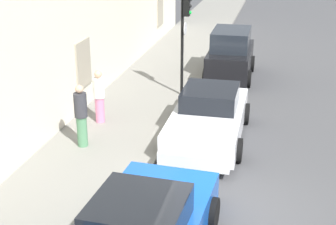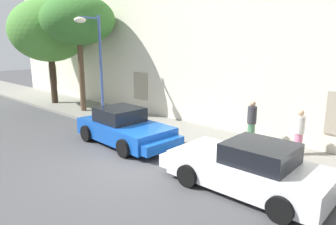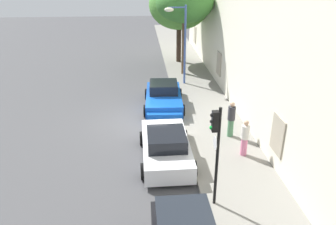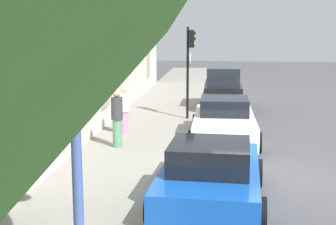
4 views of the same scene
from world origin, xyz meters
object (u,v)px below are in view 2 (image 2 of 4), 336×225
(tree_near_kerb, at_px, (49,31))
(pedestrian_admiring, at_px, (252,122))
(sportscar_yellow_flank, at_px, (243,168))
(pedestrian_strolling, at_px, (299,132))
(sportscar_red_lead, at_px, (127,129))
(tree_midblock, at_px, (78,20))
(street_lamp, at_px, (92,47))

(tree_near_kerb, xyz_separation_m, pedestrian_admiring, (13.50, 0.94, -3.67))
(sportscar_yellow_flank, bearing_deg, pedestrian_admiring, 114.46)
(pedestrian_admiring, height_order, pedestrian_strolling, pedestrian_admiring)
(sportscar_red_lead, bearing_deg, tree_midblock, 162.84)
(pedestrian_strolling, bearing_deg, tree_midblock, -174.66)
(tree_near_kerb, height_order, pedestrian_strolling, tree_near_kerb)
(sportscar_red_lead, height_order, street_lamp, street_lamp)
(sportscar_yellow_flank, distance_m, street_lamp, 9.94)
(street_lamp, height_order, pedestrian_admiring, street_lamp)
(tree_near_kerb, height_order, street_lamp, tree_near_kerb)
(sportscar_yellow_flank, bearing_deg, pedestrian_strolling, 85.13)
(tree_near_kerb, relative_size, tree_midblock, 1.02)
(sportscar_red_lead, xyz_separation_m, street_lamp, (-3.94, 1.24, 3.13))
(tree_near_kerb, relative_size, pedestrian_strolling, 4.04)
(tree_near_kerb, distance_m, pedestrian_admiring, 14.02)
(street_lamp, xyz_separation_m, pedestrian_admiring, (7.86, 1.63, -2.71))
(sportscar_red_lead, height_order, tree_midblock, tree_midblock)
(sportscar_red_lead, xyz_separation_m, tree_near_kerb, (-9.58, 1.92, 4.09))
(sportscar_yellow_flank, relative_size, street_lamp, 0.91)
(pedestrian_admiring, bearing_deg, tree_near_kerb, -176.01)
(sportscar_yellow_flank, xyz_separation_m, tree_midblock, (-11.51, 2.20, 4.56))
(tree_midblock, bearing_deg, tree_near_kerb, 179.59)
(sportscar_red_lead, relative_size, street_lamp, 0.89)
(tree_midblock, xyz_separation_m, pedestrian_strolling, (11.79, 1.10, -4.20))
(sportscar_yellow_flank, xyz_separation_m, tree_near_kerb, (-14.94, 2.23, 4.10))
(sportscar_red_lead, xyz_separation_m, pedestrian_admiring, (3.92, 2.87, 0.42))
(sportscar_red_lead, xyz_separation_m, sportscar_yellow_flank, (5.36, -0.30, -0.01))
(sportscar_yellow_flank, relative_size, pedestrian_admiring, 2.71)
(sportscar_yellow_flank, xyz_separation_m, pedestrian_strolling, (0.28, 3.30, 0.36))
(tree_midblock, bearing_deg, sportscar_yellow_flank, -10.83)
(pedestrian_admiring, bearing_deg, tree_midblock, -174.51)
(tree_near_kerb, bearing_deg, tree_midblock, -0.41)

